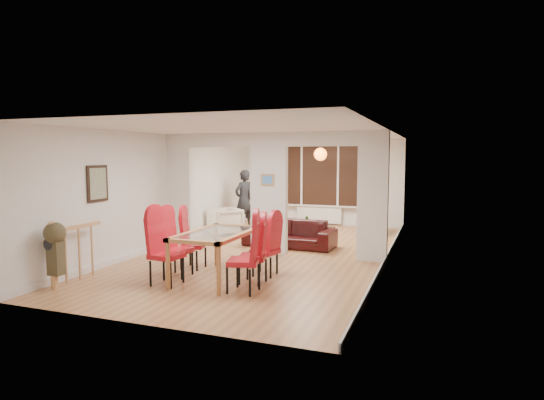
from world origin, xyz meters
The scene contains 24 objects.
floor centered at (0.00, 0.00, 0.00)m, with size 5.00×9.00×0.01m, color #B47948.
room_walls centered at (0.00, 0.00, 1.30)m, with size 5.00×9.00×2.60m, color silver, non-canonical shape.
divider_wall centered at (0.00, 0.00, 1.30)m, with size 5.00×0.18×2.60m, color white.
bay_window_blinds centered at (0.00, 4.44, 1.50)m, with size 3.00×0.08×1.80m, color black.
radiator centered at (0.00, 4.40, 0.30)m, with size 1.40×0.08×0.50m, color white.
pendant_light centered at (0.30, 3.30, 2.15)m, with size 0.36×0.36×0.36m, color orange.
stair_newel centered at (-2.25, -3.20, 0.55)m, with size 0.40×1.20×1.10m, color tan, non-canonical shape.
wall_poster centered at (-2.47, -2.40, 1.60)m, with size 0.04×0.52×0.67m, color gray.
pillar_photo centered at (0.00, -0.10, 1.60)m, with size 0.30×0.03×0.25m, color #4C8CD8.
dining_table centered at (-0.10, -2.27, 0.41)m, with size 0.99×1.76×0.82m, color #AF7240, non-canonical shape.
dining_chair_la centered at (-0.72, -2.86, 0.57)m, with size 0.46×0.46×1.15m, color red, non-canonical shape.
dining_chair_lb centered at (-0.83, -2.34, 0.55)m, with size 0.44×0.44×1.09m, color red, non-canonical shape.
dining_chair_lc centered at (-0.87, -1.75, 0.52)m, with size 0.41×0.41×1.03m, color red, non-canonical shape.
dining_chair_ra centered at (0.62, -2.80, 0.57)m, with size 0.46×0.46×1.14m, color red, non-canonical shape.
dining_chair_rb centered at (0.57, -2.31, 0.52)m, with size 0.42×0.42×1.05m, color red, non-canonical shape.
dining_chair_rc centered at (0.58, -1.76, 0.51)m, with size 0.41×0.41×1.02m, color red, non-canonical shape.
sofa centered at (0.20, 0.83, 0.31)m, with size 2.11×0.83×0.62m, color black.
armchair centered at (-1.90, 1.70, 0.36)m, with size 0.77×0.79×0.72m, color beige.
person centered at (-1.84, 2.84, 0.85)m, with size 0.41×0.62×1.70m, color black.
television centered at (1.86, 3.42, 0.29)m, with size 0.13×1.00×0.58m, color black.
coffee_table centered at (0.37, 2.33, 0.12)m, with size 1.06×0.53×0.24m, color #331B11, non-canonical shape.
bottle centered at (0.22, 2.24, 0.39)m, with size 0.08×0.08×0.30m, color #143F19.
bowl centered at (0.23, 2.26, 0.27)m, with size 0.22×0.22×0.05m, color #331B11.
shoes centered at (-0.18, -0.40, 0.05)m, with size 0.24×0.26×0.10m, color black, non-canonical shape.
Camera 1 is at (3.41, -9.11, 2.11)m, focal length 30.00 mm.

